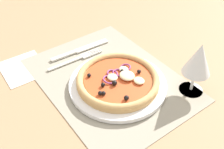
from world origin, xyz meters
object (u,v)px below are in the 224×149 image
at_px(plate, 119,84).
at_px(wine_glass, 198,61).
at_px(fork, 78,58).
at_px(napkin, 24,68).
at_px(knife, 81,50).
at_px(pizza, 119,79).

relative_size(plate, wine_glass, 1.77).
height_order(fork, napkin, fork).
relative_size(knife, wine_glass, 1.35).
height_order(plate, napkin, plate).
height_order(wine_glass, napkin, wine_glass).
xyz_separation_m(fork, knife, (-0.03, 0.03, 0.00)).
bearing_deg(fork, plate, -79.04).
bearing_deg(knife, fork, -128.71).
bearing_deg(plate, napkin, -141.88).
height_order(pizza, wine_glass, wine_glass).
bearing_deg(fork, wine_glass, -57.34).
height_order(fork, knife, knife).
bearing_deg(wine_glass, knife, -156.09).
bearing_deg(pizza, plate, -111.15).
xyz_separation_m(pizza, knife, (-0.20, 0.00, -0.02)).
relative_size(fork, knife, 0.90).
relative_size(plate, knife, 1.32).
relative_size(fork, napkin, 1.33).
bearing_deg(napkin, fork, 68.27).
relative_size(pizza, wine_glass, 1.49).
bearing_deg(wine_glass, fork, -149.20).
distance_m(pizza, wine_glass, 0.21).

